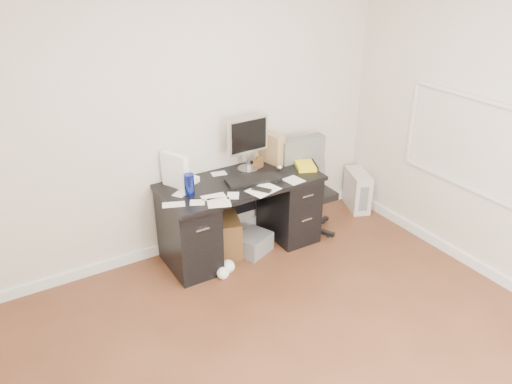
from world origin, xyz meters
TOP-DOWN VIEW (x-y plane):
  - ground at (0.00, 0.00)m, footprint 4.00×4.00m
  - room_shell at (0.03, 0.03)m, footprint 4.02×4.02m
  - desk at (0.30, 1.65)m, footprint 1.50×0.70m
  - loose_papers at (0.10, 1.60)m, footprint 1.10×0.60m
  - lcd_monitor at (0.48, 1.82)m, footprint 0.44×0.26m
  - keyboard at (0.39, 1.57)m, footprint 0.53×0.25m
  - computer_mouse at (0.73, 1.65)m, footprint 0.07×0.07m
  - travel_mug at (-0.23, 1.62)m, footprint 0.10×0.10m
  - white_binder at (-0.26, 1.84)m, footprint 0.23×0.30m
  - magazine_file at (0.78, 1.86)m, footprint 0.18×0.28m
  - pen_cup at (0.60, 1.83)m, footprint 0.12×0.12m
  - yellow_book at (0.99, 1.57)m, footprint 0.27×0.29m
  - paper_remote at (0.37, 1.37)m, footprint 0.32×0.28m
  - office_chair at (1.07, 1.60)m, footprint 0.57×0.57m
  - pc_tower at (1.85, 1.73)m, footprint 0.35×0.48m
  - shopping_bag at (1.15, 1.83)m, footprint 0.34×0.29m
  - wicker_basket at (0.08, 1.70)m, footprint 0.47×0.47m
  - desk_printer at (0.37, 1.55)m, footprint 0.40×0.37m

SIDE VIEW (x-z plane):
  - ground at x=0.00m, z-range 0.00..0.00m
  - desk_printer at x=0.37m, z-range 0.00..0.19m
  - wicker_basket at x=0.08m, z-range 0.00..0.38m
  - shopping_bag at x=1.15m, z-range 0.00..0.40m
  - pc_tower at x=1.85m, z-range 0.00..0.44m
  - desk at x=0.30m, z-range 0.02..0.77m
  - office_chair at x=1.07m, z-range 0.00..0.98m
  - loose_papers at x=0.10m, z-range 0.75..0.75m
  - paper_remote at x=0.37m, z-range 0.75..0.77m
  - keyboard at x=0.39m, z-range 0.75..0.78m
  - yellow_book at x=0.99m, z-range 0.75..0.79m
  - computer_mouse at x=0.73m, z-range 0.75..0.82m
  - travel_mug at x=-0.23m, z-range 0.75..0.95m
  - pen_cup at x=0.60m, z-range 0.75..0.97m
  - magazine_file at x=0.78m, z-range 0.75..1.05m
  - white_binder at x=-0.26m, z-range 0.75..1.06m
  - lcd_monitor at x=0.48m, z-range 0.75..1.29m
  - room_shell at x=0.03m, z-range 0.30..3.01m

